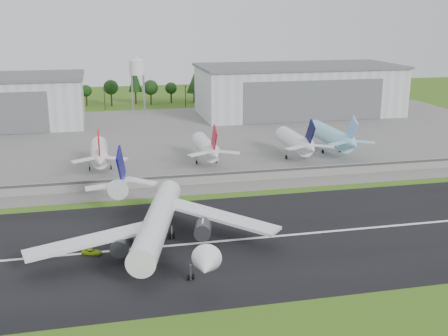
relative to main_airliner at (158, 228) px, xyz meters
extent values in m
plane|color=#326117|center=(14.29, -9.58, -4.89)|extent=(600.00, 600.00, 0.00)
cube|color=black|center=(14.29, 0.42, -4.84)|extent=(320.00, 60.00, 0.10)
cube|color=white|center=(14.29, 0.42, -4.78)|extent=(220.00, 1.00, 0.02)
cube|color=slate|center=(14.29, 110.42, -4.84)|extent=(320.00, 150.00, 0.10)
cube|color=gray|center=(14.29, 45.42, -3.14)|extent=(240.00, 0.50, 3.50)
cube|color=#38383A|center=(14.29, 45.12, -1.89)|extent=(240.00, 0.12, 0.70)
cube|color=silver|center=(89.29, 155.42, 7.11)|extent=(100.00, 45.00, 24.00)
cube|color=#595B60|center=(89.29, 155.42, 19.71)|extent=(102.00, 47.00, 1.20)
cube|color=#595B60|center=(89.29, 132.77, 5.19)|extent=(70.00, 0.30, 19.68)
cylinder|color=#99999E|center=(6.29, 172.42, 5.11)|extent=(0.50, 0.50, 20.00)
cylinder|color=#99999E|center=(12.29, 178.42, 5.11)|extent=(0.50, 0.50, 20.00)
cylinder|color=silver|center=(9.29, 175.42, 18.61)|extent=(8.00, 8.00, 7.00)
cone|color=silver|center=(9.29, 175.42, 23.31)|extent=(8.40, 8.40, 2.40)
cylinder|color=white|center=(-0.11, 0.42, 1.31)|extent=(16.57, 44.06, 5.80)
cone|color=white|center=(6.11, -23.79, 1.31)|extent=(7.11, 7.25, 5.80)
cone|color=white|center=(-6.70, 26.09, 2.51)|extent=(7.58, 10.09, 5.51)
cube|color=#0C0B6B|center=(-6.58, 25.61, 7.81)|extent=(2.86, 9.36, 11.13)
cube|color=white|center=(14.92, 2.22, 0.51)|extent=(24.37, 22.93, 2.65)
cylinder|color=#333338|center=(9.96, -0.60, -1.09)|extent=(5.05, 6.27, 3.80)
cube|color=white|center=(-1.73, 26.85, 2.91)|extent=(9.32, 7.53, 0.98)
cube|color=white|center=(-14.14, -5.25, 0.51)|extent=(28.49, 11.92, 2.65)
cylinder|color=#333338|center=(-8.44, -5.33, -1.09)|extent=(5.05, 6.27, 3.80)
cube|color=white|center=(-11.42, 24.36, 2.91)|extent=(9.19, 3.76, 0.98)
cube|color=#99999E|center=(0.89, -3.45, -3.19)|extent=(17.15, 31.54, 3.20)
cylinder|color=black|center=(-5.21, 2.21, -4.04)|extent=(0.76, 1.55, 1.50)
imported|color=#A0C817|center=(-14.68, -0.43, -4.20)|extent=(4.65, 3.27, 1.18)
cylinder|color=white|center=(-11.88, 70.42, 0.93)|extent=(5.65, 24.00, 5.65)
cone|color=white|center=(-11.88, 54.92, 1.93)|extent=(5.36, 7.00, 5.36)
cube|color=#B9150E|center=(-11.88, 55.42, 6.73)|extent=(0.45, 8.59, 10.02)
cylinder|color=#99999E|center=(-15.38, 68.42, -3.39)|extent=(0.32, 0.32, 3.00)
cylinder|color=#99999E|center=(-8.38, 68.42, -3.39)|extent=(0.32, 0.32, 3.00)
cylinder|color=black|center=(-15.38, 68.42, -4.09)|extent=(0.40, 1.40, 1.40)
cylinder|color=white|center=(24.27, 70.42, 0.88)|extent=(5.55, 24.00, 5.55)
cone|color=white|center=(24.27, 54.92, 1.88)|extent=(5.27, 7.00, 5.27)
cube|color=#AD0D20|center=(24.27, 55.42, 6.68)|extent=(0.45, 8.59, 10.02)
cylinder|color=#99999E|center=(20.77, 68.42, -3.39)|extent=(0.32, 0.32, 3.00)
cylinder|color=#99999E|center=(27.77, 68.42, -3.39)|extent=(0.32, 0.32, 3.00)
cylinder|color=black|center=(20.77, 68.42, -4.09)|extent=(0.40, 1.40, 1.40)
cylinder|color=white|center=(56.94, 70.42, 1.22)|extent=(6.23, 24.00, 6.23)
cone|color=white|center=(56.94, 54.92, 2.22)|extent=(5.92, 7.00, 5.92)
cube|color=#080932|center=(56.94, 55.42, 7.02)|extent=(0.45, 8.59, 10.02)
cylinder|color=#99999E|center=(53.44, 68.42, -3.39)|extent=(0.32, 0.32, 3.00)
cylinder|color=#99999E|center=(60.44, 68.42, -3.39)|extent=(0.32, 0.32, 3.00)
cylinder|color=black|center=(53.44, 68.42, -4.09)|extent=(0.40, 1.40, 1.40)
cylinder|color=#8CD3F2|center=(72.98, 75.42, 1.37)|extent=(6.54, 30.00, 6.54)
cone|color=#8CD3F2|center=(72.98, 56.92, 2.37)|extent=(6.21, 7.00, 6.21)
cube|color=#7AB5FA|center=(72.98, 57.42, 7.17)|extent=(0.45, 8.59, 10.02)
cylinder|color=#99999E|center=(69.48, 73.42, -3.39)|extent=(0.32, 0.32, 3.00)
cylinder|color=#99999E|center=(76.48, 73.42, -3.39)|extent=(0.32, 0.32, 3.00)
cylinder|color=black|center=(69.48, 73.42, -4.09)|extent=(0.40, 1.40, 1.40)
camera|label=1|loc=(-11.52, -116.64, 46.15)|focal=45.00mm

